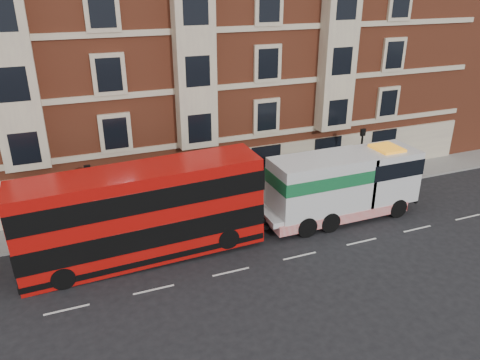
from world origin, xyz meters
name	(u,v)px	position (x,y,z in m)	size (l,w,h in m)	color
ground	(231,272)	(0.00, 0.00, 0.00)	(120.00, 120.00, 0.00)	black
sidewalk	(190,209)	(0.00, 7.50, 0.07)	(90.00, 3.00, 0.15)	slate
victorian_terrace	(161,37)	(0.50, 15.00, 10.07)	(45.00, 12.00, 20.40)	brown
lamp_post_west	(91,196)	(-6.00, 6.20, 2.68)	(0.35, 0.15, 4.35)	black
lamp_post_east	(361,154)	(12.00, 6.20, 2.68)	(0.35, 0.15, 4.35)	black
double_decker_bus	(142,212)	(-3.73, 3.04, 2.70)	(12.58, 2.89, 5.09)	#B40D0A
tow_truck	(340,185)	(8.33, 3.04, 2.23)	(10.08, 2.98, 4.20)	silver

